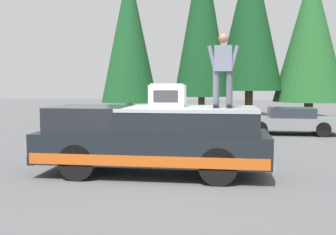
# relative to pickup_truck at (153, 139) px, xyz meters

# --- Properties ---
(ground_plane) EXTENTS (90.00, 90.00, 0.00)m
(ground_plane) POSITION_rel_pickup_truck_xyz_m (-0.50, -0.24, -0.87)
(ground_plane) COLOR #565659
(pickup_truck) EXTENTS (2.01, 5.54, 1.65)m
(pickup_truck) POSITION_rel_pickup_truck_xyz_m (0.00, 0.00, 0.00)
(pickup_truck) COLOR black
(pickup_truck) RESTS_ON ground
(compressor_unit) EXTENTS (0.65, 0.84, 0.56)m
(compressor_unit) POSITION_rel_pickup_truck_xyz_m (0.10, -0.34, 1.05)
(compressor_unit) COLOR silver
(compressor_unit) RESTS_ON pickup_truck
(person_on_truck_bed) EXTENTS (0.29, 0.72, 1.69)m
(person_on_truck_bed) POSITION_rel_pickup_truck_xyz_m (-0.22, -1.66, 1.68)
(person_on_truck_bed) COLOR #4C515B
(person_on_truck_bed) RESTS_ON pickup_truck
(parked_car_grey) EXTENTS (1.64, 4.10, 1.16)m
(parked_car_grey) POSITION_rel_pickup_truck_xyz_m (8.38, -4.47, -0.29)
(parked_car_grey) COLOR gray
(parked_car_grey) RESTS_ON ground
(parked_car_navy) EXTENTS (1.64, 4.10, 1.16)m
(parked_car_navy) POSITION_rel_pickup_truck_xyz_m (8.37, 1.30, -0.29)
(parked_car_navy) COLOR navy
(parked_car_navy) RESTS_ON ground
(conifer_left) EXTENTS (4.34, 4.34, 9.29)m
(conifer_left) POSITION_rel_pickup_truck_xyz_m (16.19, -6.79, 4.30)
(conifer_left) COLOR #4C3826
(conifer_left) RESTS_ON ground
(conifer_center_left) EXTENTS (4.08, 4.08, 10.83)m
(conifer_center_left) POSITION_rel_pickup_truck_xyz_m (16.09, -3.16, 5.41)
(conifer_center_left) COLOR #4C3826
(conifer_center_left) RESTS_ON ground
(conifer_center_right) EXTENTS (3.28, 3.28, 10.78)m
(conifer_center_right) POSITION_rel_pickup_truck_xyz_m (14.58, -0.29, 5.22)
(conifer_center_right) COLOR #4C3826
(conifer_center_right) RESTS_ON ground
(conifer_right) EXTENTS (3.41, 3.41, 9.28)m
(conifer_right) POSITION_rel_pickup_truck_xyz_m (14.50, 4.10, 4.28)
(conifer_right) COLOR #4C3826
(conifer_right) RESTS_ON ground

